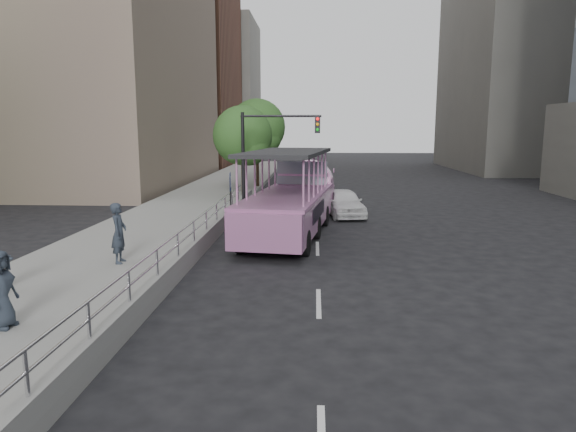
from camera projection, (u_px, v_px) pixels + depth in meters
name	position (u px, v px, depth m)	size (l,w,h in m)	color
ground	(284.00, 279.00, 15.02)	(160.00, 160.00, 0.00)	black
sidewalk	(179.00, 216.00, 25.13)	(5.50, 80.00, 0.30)	gray
kerb_wall	(194.00, 247.00, 17.06)	(0.24, 30.00, 0.36)	gray
guardrail	(193.00, 227.00, 16.95)	(0.07, 22.00, 0.71)	silver
duck_boat	(293.00, 202.00, 21.68)	(3.96, 10.81, 3.51)	black
car	(344.00, 203.00, 25.76)	(1.64, 4.06, 1.38)	silver
pedestrian_near	(119.00, 233.00, 15.60)	(0.68, 0.44, 1.85)	#2A323D
pedestrian_far	(0.00, 289.00, 10.48)	(0.81, 0.52, 1.65)	#2A323D
parking_sign	(231.00, 192.00, 22.84)	(0.09, 0.55, 2.44)	black
traffic_signal	(266.00, 145.00, 26.82)	(4.20, 0.32, 5.20)	black
street_tree_near	(244.00, 138.00, 30.22)	(3.52, 3.52, 5.72)	#322416
street_tree_far	(258.00, 129.00, 36.03)	(3.97, 3.97, 6.45)	#322416
midrise_brick	(157.00, 55.00, 60.99)	(18.00, 16.00, 26.00)	brown
midrise_stone_a	(562.00, 13.00, 52.34)	(20.00, 20.00, 32.00)	slate
midrise_stone_b	(203.00, 91.00, 77.15)	(16.00, 14.00, 20.00)	slate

